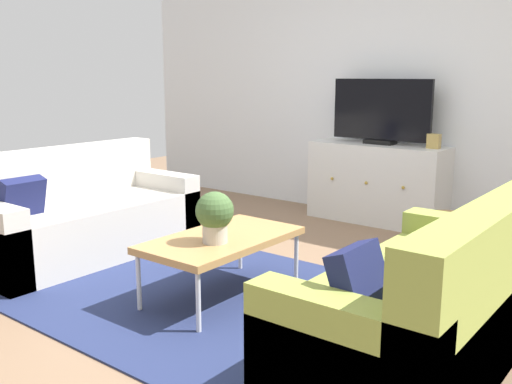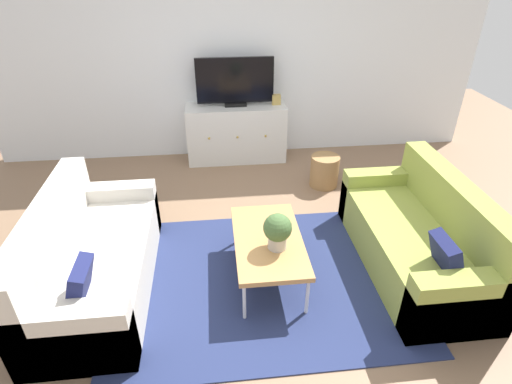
# 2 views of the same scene
# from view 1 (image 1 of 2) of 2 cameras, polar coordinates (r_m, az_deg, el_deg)

# --- Properties ---
(ground_plane) EXTENTS (10.00, 10.00, 0.00)m
(ground_plane) POSITION_cam_1_polar(r_m,az_deg,el_deg) (3.81, -3.06, -9.81)
(ground_plane) COLOR #84664C
(wall_back) EXTENTS (6.40, 0.12, 2.70)m
(wall_back) POSITION_cam_1_polar(r_m,az_deg,el_deg) (5.72, 14.14, 10.86)
(wall_back) COLOR white
(wall_back) RESTS_ON ground_plane
(area_rug) EXTENTS (2.50, 1.90, 0.01)m
(area_rug) POSITION_cam_1_polar(r_m,az_deg,el_deg) (3.70, -4.61, -10.38)
(area_rug) COLOR navy
(area_rug) RESTS_ON ground_plane
(couch_left_side) EXTENTS (0.81, 1.73, 0.83)m
(couch_left_side) POSITION_cam_1_polar(r_m,az_deg,el_deg) (4.69, -17.28, -2.59)
(couch_left_side) COLOR beige
(couch_left_side) RESTS_ON ground_plane
(couch_right_side) EXTENTS (0.81, 1.73, 0.83)m
(couch_right_side) POSITION_cam_1_polar(r_m,az_deg,el_deg) (2.93, 17.44, -11.15)
(couch_right_side) COLOR olive
(couch_right_side) RESTS_ON ground_plane
(coffee_table) EXTENTS (0.57, 1.03, 0.40)m
(coffee_table) POSITION_cam_1_polar(r_m,az_deg,el_deg) (3.59, -3.43, -4.91)
(coffee_table) COLOR #B7844C
(coffee_table) RESTS_ON ground_plane
(potted_plant) EXTENTS (0.23, 0.23, 0.31)m
(potted_plant) POSITION_cam_1_polar(r_m,az_deg,el_deg) (3.41, -4.14, -2.26)
(potted_plant) COLOR #B7B2A8
(potted_plant) RESTS_ON coffee_table
(tv_console) EXTENTS (1.29, 0.47, 0.75)m
(tv_console) POSITION_cam_1_polar(r_m,az_deg,el_deg) (5.58, 12.00, 0.86)
(tv_console) COLOR silver
(tv_console) RESTS_ON ground_plane
(flat_screen_tv) EXTENTS (0.97, 0.16, 0.61)m
(flat_screen_tv) POSITION_cam_1_polar(r_m,az_deg,el_deg) (5.51, 12.39, 7.82)
(flat_screen_tv) COLOR black
(flat_screen_tv) RESTS_ON tv_console
(mantel_clock) EXTENTS (0.11, 0.07, 0.13)m
(mantel_clock) POSITION_cam_1_polar(r_m,az_deg,el_deg) (5.31, 17.32, 4.86)
(mantel_clock) COLOR tan
(mantel_clock) RESTS_ON tv_console
(wicker_basket) EXTENTS (0.34, 0.34, 0.38)m
(wicker_basket) POSITION_cam_1_polar(r_m,az_deg,el_deg) (4.48, 18.59, -4.55)
(wicker_basket) COLOR #9E7547
(wicker_basket) RESTS_ON ground_plane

